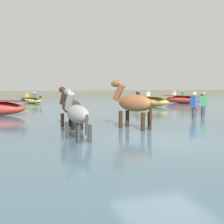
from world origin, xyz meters
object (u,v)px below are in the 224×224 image
(boat_mid_outer, at_px, (183,99))
(person_onlooker_left, at_px, (203,107))
(boat_distant_west, at_px, (147,101))
(horse_lead_chestnut, at_px, (133,104))
(horse_flank_grey, at_px, (77,115))
(boat_near_starboard, at_px, (32,100))
(person_wading_close, at_px, (194,108))
(horse_trailing_dark_bay, at_px, (71,108))

(boat_mid_outer, bearing_deg, person_onlooker_left, -116.11)
(boat_distant_west, bearing_deg, horse_lead_chestnut, -116.84)
(boat_distant_west, bearing_deg, horse_flank_grey, -121.96)
(horse_flank_grey, bearing_deg, boat_mid_outer, 50.62)
(boat_near_starboard, bearing_deg, boat_distant_west, -38.95)
(horse_lead_chestnut, xyz_separation_m, person_wading_close, (4.31, 2.81, -0.39))
(person_onlooker_left, bearing_deg, horse_trailing_dark_bay, -161.11)
(horse_trailing_dark_bay, xyz_separation_m, horse_flank_grey, (-0.28, -2.53, -0.03))
(boat_mid_outer, xyz_separation_m, person_onlooker_left, (-5.10, -10.40, 0.12))
(horse_trailing_dark_bay, bearing_deg, boat_distant_west, 53.17)
(boat_mid_outer, height_order, person_onlooker_left, person_onlooker_left)
(boat_mid_outer, distance_m, person_onlooker_left, 11.58)
(horse_lead_chestnut, relative_size, horse_flank_grey, 1.16)
(horse_flank_grey, bearing_deg, boat_distant_west, 58.04)
(boat_near_starboard, bearing_deg, person_onlooker_left, -62.08)
(boat_near_starboard, bearing_deg, horse_trailing_dark_bay, -88.75)
(horse_lead_chestnut, xyz_separation_m, boat_mid_outer, (10.30, 13.75, -0.52))
(boat_near_starboard, relative_size, person_onlooker_left, 1.93)
(boat_mid_outer, xyz_separation_m, person_wading_close, (-5.99, -10.95, 0.12))
(boat_near_starboard, height_order, person_wading_close, person_wading_close)
(boat_mid_outer, distance_m, boat_distant_west, 5.27)
(horse_trailing_dark_bay, bearing_deg, boat_mid_outer, 46.17)
(horse_flank_grey, height_order, person_onlooker_left, horse_flank_grey)
(boat_near_starboard, relative_size, person_wading_close, 1.93)
(horse_lead_chestnut, relative_size, boat_mid_outer, 0.54)
(horse_lead_chestnut, relative_size, boat_near_starboard, 0.68)
(horse_flank_grey, distance_m, person_onlooker_left, 9.08)
(horse_trailing_dark_bay, relative_size, boat_mid_outer, 0.48)
(horse_lead_chestnut, distance_m, person_onlooker_left, 6.20)
(boat_near_starboard, bearing_deg, person_wading_close, -65.71)
(boat_near_starboard, bearing_deg, boat_mid_outer, -17.55)
(horse_flank_grey, height_order, boat_distant_west, horse_flank_grey)
(horse_lead_chestnut, height_order, boat_mid_outer, horse_lead_chestnut)
(boat_mid_outer, height_order, boat_near_starboard, boat_mid_outer)
(horse_trailing_dark_bay, height_order, person_onlooker_left, horse_trailing_dark_bay)
(horse_trailing_dark_bay, height_order, horse_flank_grey, horse_trailing_dark_bay)
(horse_flank_grey, bearing_deg, person_onlooker_left, 33.58)
(boat_distant_west, bearing_deg, horse_trailing_dark_bay, -126.83)
(boat_distant_west, bearing_deg, boat_near_starboard, 141.05)
(horse_flank_grey, height_order, boat_mid_outer, horse_flank_grey)
(horse_lead_chestnut, relative_size, person_onlooker_left, 1.31)
(boat_distant_west, bearing_deg, person_wading_close, -99.21)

